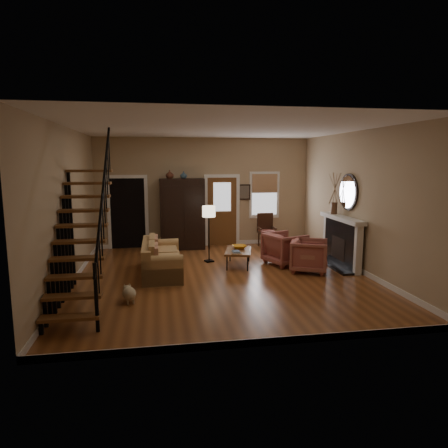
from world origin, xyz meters
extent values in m
plane|color=brown|center=(0.00, 0.00, 0.00)|extent=(7.00, 7.00, 0.00)
plane|color=white|center=(0.00, 0.00, 3.30)|extent=(7.00, 7.00, 0.00)
cube|color=tan|center=(0.00, 3.50, 1.65)|extent=(6.50, 0.04, 3.30)
cube|color=tan|center=(-3.25, 0.00, 1.65)|extent=(0.04, 7.00, 3.30)
cube|color=tan|center=(3.25, 0.00, 1.65)|extent=(0.04, 7.00, 3.30)
cube|color=black|center=(-2.30, 3.65, 1.05)|extent=(1.00, 0.36, 2.10)
cube|color=brown|center=(0.55, 3.48, 1.05)|extent=(0.90, 0.06, 2.10)
cube|color=silver|center=(1.90, 3.47, 1.55)|extent=(0.96, 0.06, 1.46)
cube|color=black|center=(3.13, 0.50, 0.57)|extent=(0.24, 1.60, 1.15)
cube|color=white|center=(3.07, 0.50, 1.20)|extent=(0.30, 1.95, 0.10)
cylinder|color=silver|center=(3.20, 0.50, 1.85)|extent=(0.05, 0.90, 0.90)
imported|color=#4C2619|center=(-1.05, 3.05, 2.22)|extent=(0.24, 0.24, 0.25)
imported|color=#334C60|center=(-0.65, 3.05, 2.21)|extent=(0.20, 0.20, 0.21)
imported|color=orange|center=(0.60, 1.04, 0.45)|extent=(0.36, 0.36, 0.09)
imported|color=maroon|center=(2.10, 0.10, 0.39)|extent=(1.11, 1.10, 0.77)
imported|color=maroon|center=(1.74, 0.86, 0.41)|extent=(1.15, 1.13, 0.81)
camera|label=1|loc=(-1.41, -8.65, 2.59)|focal=32.00mm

